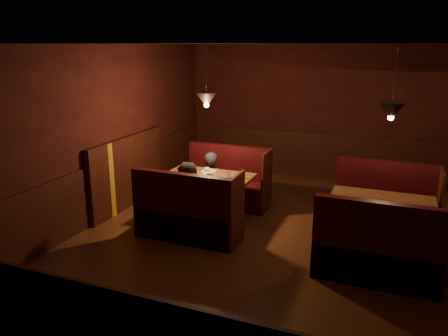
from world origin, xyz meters
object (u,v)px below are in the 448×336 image
at_px(second_table, 381,214).
at_px(second_bench_far, 384,210).
at_px(main_bench_far, 227,186).
at_px(diner_a, 212,170).
at_px(main_bench_near, 187,218).
at_px(diner_b, 190,189).
at_px(second_bench_near, 378,256).
at_px(main_table, 208,186).

relative_size(second_table, second_bench_far, 0.90).
xyz_separation_m(main_bench_far, diner_a, (-0.22, -0.22, 0.34)).
relative_size(main_bench_far, diner_a, 1.16).
bearing_deg(main_bench_near, diner_b, 96.02).
bearing_deg(second_bench_near, diner_b, 172.14).
distance_m(main_bench_near, second_table, 2.81).
bearing_deg(diner_b, second_bench_far, 3.26).
relative_size(main_table, main_bench_near, 0.91).
bearing_deg(main_bench_near, diner_a, 98.68).
height_order(diner_a, diner_b, diner_b).
bearing_deg(main_bench_far, second_bench_near, -34.39).
bearing_deg(diner_b, second_bench_near, -29.80).
bearing_deg(second_bench_far, main_table, -167.19).
xyz_separation_m(main_table, second_bench_near, (2.78, -1.06, -0.25)).
xyz_separation_m(main_bench_near, diner_b, (-0.02, 0.16, 0.41)).
bearing_deg(main_bench_near, second_table, 12.77).
distance_m(main_bench_near, diner_a, 1.50).
xyz_separation_m(main_bench_near, second_bench_far, (2.76, 1.46, 0.01)).
bearing_deg(second_bench_near, second_table, 92.20).
distance_m(main_bench_far, second_bench_near, 3.35).
relative_size(main_table, second_bench_near, 0.94).
bearing_deg(second_bench_far, diner_b, -154.79).
bearing_deg(second_table, diner_a, 164.40).
bearing_deg(diner_a, main_table, 119.59).
bearing_deg(main_bench_near, second_bench_far, 27.93).
relative_size(main_table, second_bench_far, 0.94).
xyz_separation_m(second_table, diner_b, (-2.75, -0.46, 0.17)).
height_order(second_bench_far, diner_a, diner_a).
distance_m(main_bench_near, diner_b, 0.44).
height_order(main_bench_far, main_bench_near, same).
relative_size(main_table, diner_a, 1.06).
height_order(second_bench_far, second_bench_near, same).
bearing_deg(main_bench_near, main_bench_far, 90.00).
distance_m(second_bench_far, diner_b, 3.10).
height_order(main_table, second_table, main_table).
height_order(main_bench_near, second_table, main_bench_near).
xyz_separation_m(main_bench_far, main_bench_near, (0.00, -1.66, 0.00)).
bearing_deg(main_bench_far, second_bench_far, -4.12).
relative_size(main_bench_near, diner_b, 1.06).
height_order(main_table, main_bench_near, main_bench_near).
distance_m(main_table, second_bench_far, 2.86).
bearing_deg(main_bench_far, second_table, -20.94).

